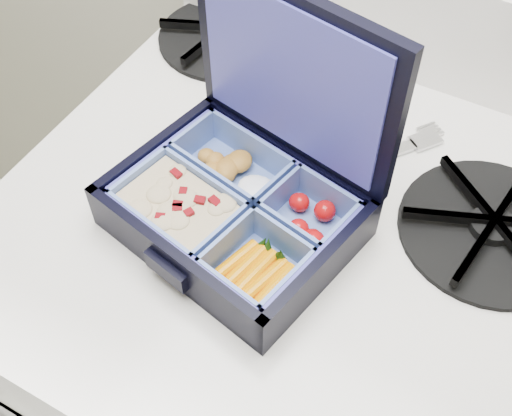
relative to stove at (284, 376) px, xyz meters
The scene contains 5 objects.
stove is the anchor object (origin of this frame).
bento_box 0.43m from the stove, 124.55° to the right, with size 0.20×0.16×0.05m, color black, non-canonical shape.
burner_grate 0.45m from the stove, 17.49° to the left, with size 0.17×0.17×0.02m, color black.
burner_grate_rear 0.48m from the stove, 135.87° to the left, with size 0.16×0.16×0.02m, color black.
fork 0.41m from the stove, 68.13° to the left, with size 0.02×0.19×0.01m, color #BABABA, non-canonical shape.
Camera 1 is at (-0.10, 1.36, 1.27)m, focal length 45.00 mm.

